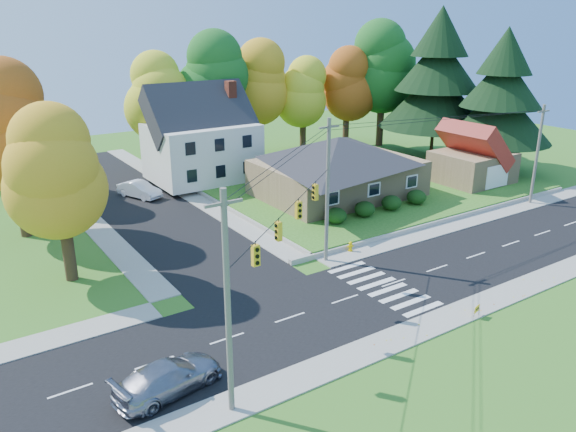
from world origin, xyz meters
name	(u,v)px	position (x,y,z in m)	size (l,w,h in m)	color
ground	(394,283)	(0.00, 0.00, 0.00)	(120.00, 120.00, 0.00)	#3D7923
road_main	(394,283)	(0.00, 0.00, 0.01)	(90.00, 8.00, 0.02)	black
road_cross	(135,201)	(-8.00, 26.00, 0.01)	(8.00, 44.00, 0.02)	black
sidewalk_north	(344,257)	(0.00, 5.00, 0.04)	(90.00, 2.00, 0.08)	#9C9A90
sidewalk_south	(455,315)	(0.00, -5.00, 0.04)	(90.00, 2.00, 0.08)	#9C9A90
lawn	(345,177)	(13.00, 21.00, 0.25)	(30.00, 30.00, 0.50)	#3D7923
ranch_house	(338,165)	(8.00, 16.00, 3.27)	(14.60, 10.60, 5.40)	tan
colonial_house	(202,139)	(0.04, 28.00, 4.58)	(10.40, 8.40, 9.60)	silver
garage	(473,159)	(22.00, 11.99, 2.84)	(7.30, 6.30, 4.60)	tan
hedge_row	(378,206)	(7.50, 9.80, 1.14)	(10.70, 1.70, 1.27)	#163A10
traffic_infrastructure	(382,202)	(-0.15, 1.35, 5.15)	(38.10, 10.66, 10.00)	#666059
tree_lot_0	(157,96)	(-2.00, 34.00, 8.31)	(6.72, 6.72, 12.51)	#3F2A19
tree_lot_1	(213,81)	(4.00, 33.00, 9.61)	(7.84, 7.84, 14.60)	#3F2A19
tree_lot_2	(256,83)	(10.00, 34.00, 8.96)	(7.28, 7.28, 13.56)	#3F2A19
tree_lot_3	(303,92)	(16.00, 33.00, 7.65)	(6.16, 6.16, 11.47)	#3F2A19
tree_lot_4	(347,84)	(22.00, 32.00, 8.31)	(6.72, 6.72, 12.51)	#3F2A19
tree_lot_5	(383,68)	(26.00, 30.00, 10.27)	(8.40, 8.40, 15.64)	#3F2A19
conifer_east_a	(437,80)	(27.00, 22.00, 9.39)	(12.80, 12.80, 16.96)	#3F2A19
conifer_east_b	(501,97)	(28.00, 14.00, 8.28)	(11.20, 11.20, 14.84)	#3F2A19
tree_west_0	(57,172)	(-17.00, 12.00, 7.15)	(6.16, 6.16, 11.47)	#3F2A19
tree_west_1	(9,128)	(-18.00, 22.00, 8.46)	(7.28, 7.28, 13.56)	#3F2A19
tree_west_2	(5,117)	(-17.00, 32.00, 7.81)	(6.72, 6.72, 12.51)	#3F2A19
silver_sedan	(168,377)	(-16.26, -2.52, 0.77)	(2.09, 5.15, 1.50)	gray
white_car	(139,190)	(-7.21, 26.75, 0.78)	(1.60, 4.59, 1.51)	silver
fire_hydrant	(350,247)	(0.96, 5.50, 0.39)	(0.46, 0.36, 0.81)	#D7AF00
yard_sign	(477,309)	(0.85, -5.78, 0.51)	(0.56, 0.17, 0.72)	black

